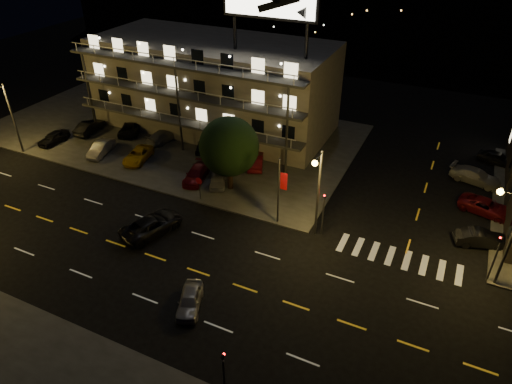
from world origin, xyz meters
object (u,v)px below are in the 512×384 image
at_px(lot_car_7, 163,136).
at_px(road_car_west, 152,225).
at_px(road_car_east, 190,300).
at_px(tree, 229,148).
at_px(lot_car_2, 138,155).
at_px(lot_car_4, 218,179).
at_px(side_car_0, 481,238).

height_order(lot_car_7, road_car_west, road_car_west).
bearing_deg(road_car_east, road_car_west, 119.98).
relative_size(tree, road_car_west, 1.33).
height_order(lot_car_2, lot_car_4, lot_car_4).
bearing_deg(lot_car_7, road_car_west, 130.29).
height_order(lot_car_4, road_car_west, road_car_west).
distance_m(lot_car_2, lot_car_4, 10.22).
relative_size(lot_car_4, side_car_0, 0.87).
relative_size(side_car_0, road_car_west, 0.76).
relative_size(lot_car_4, lot_car_7, 0.82).
xyz_separation_m(road_car_east, road_car_west, (-7.46, 5.85, 0.13)).
relative_size(lot_car_2, lot_car_7, 0.99).
distance_m(lot_car_4, road_car_east, 16.05).
height_order(lot_car_2, side_car_0, side_car_0).
relative_size(lot_car_2, side_car_0, 1.05).
bearing_deg(tree, road_car_west, -107.12).
bearing_deg(lot_car_2, road_car_west, -58.71).
distance_m(tree, lot_car_7, 13.72).
bearing_deg(lot_car_2, lot_car_7, 81.71).
bearing_deg(lot_car_7, road_car_east, 137.34).
relative_size(lot_car_7, road_car_west, 0.81).
relative_size(lot_car_2, lot_car_4, 1.20).
height_order(lot_car_4, road_car_east, lot_car_4).
bearing_deg(road_car_west, tree, -89.33).
bearing_deg(side_car_0, lot_car_7, 65.38).
bearing_deg(road_car_east, side_car_0, 19.79).
xyz_separation_m(side_car_0, road_car_east, (-17.91, -15.96, -0.06)).
distance_m(tree, side_car_0, 22.99).
relative_size(lot_car_4, road_car_east, 0.99).
height_order(side_car_0, road_car_east, side_car_0).
xyz_separation_m(tree, lot_car_2, (-11.60, 0.69, -3.76)).
bearing_deg(lot_car_2, lot_car_4, -14.81).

